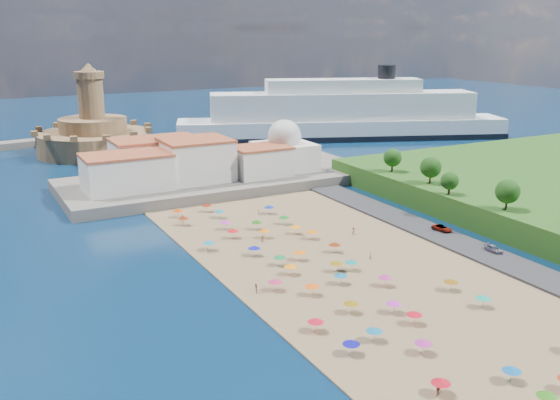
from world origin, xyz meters
TOP-DOWN VIEW (x-y plane):
  - ground at (0.00, 0.00)m, footprint 700.00×700.00m
  - terrace at (10.00, 73.00)m, footprint 90.00×36.00m
  - jetty at (-12.00, 108.00)m, footprint 18.00×70.00m
  - waterfront_buildings at (-3.05, 73.64)m, footprint 57.00×29.00m
  - domed_building at (30.00, 71.00)m, footprint 16.00×16.00m
  - fortress at (-12.00, 138.00)m, footprint 40.00×40.00m
  - cruise_ship at (85.48, 123.26)m, footprint 133.49×67.69m
  - beach_parasols at (-1.27, -10.76)m, footprint 31.83×117.49m
  - beachgoers at (-2.29, -0.52)m, footprint 34.18×101.62m
  - parked_cars at (36.00, -8.47)m, footprint 2.84×52.51m
  - hillside_trees at (48.89, -7.79)m, footprint 15.61×106.09m

SIDE VIEW (x-z plane):
  - ground at x=0.00m, z-range 0.00..0.00m
  - beachgoers at x=-2.29m, z-range 0.19..2.07m
  - jetty at x=-12.00m, z-range 0.00..2.40m
  - parked_cars at x=36.00m, z-range 0.68..1.99m
  - terrace at x=10.00m, z-range 0.00..3.00m
  - beach_parasols at x=-1.27m, z-range 1.05..3.25m
  - fortress at x=-12.00m, z-range -9.52..22.88m
  - waterfront_buildings at x=-3.05m, z-range 2.38..13.38m
  - cruise_ship at x=85.48m, z-range -6.03..23.53m
  - domed_building at x=30.00m, z-range 1.47..16.47m
  - hillside_trees at x=48.89m, z-range 6.31..13.63m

